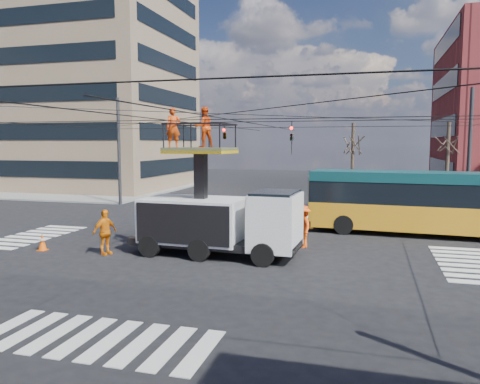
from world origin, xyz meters
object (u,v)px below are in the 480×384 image
utility_truck (219,207)px  city_bus (432,201)px  worker_ground (105,232)px  flagger (303,226)px  traffic_cone (42,242)px

utility_truck → city_bus: (8.99, 6.85, -0.31)m
worker_ground → flagger: size_ratio=1.00×
utility_truck → city_bus: 11.31m
traffic_cone → worker_ground: bearing=0.7°
utility_truck → worker_ground: 4.90m
flagger → city_bus: bearing=102.0°
traffic_cone → worker_ground: 3.12m
traffic_cone → flagger: 11.43m
city_bus → traffic_cone: size_ratio=16.02×
city_bus → flagger: 7.41m
flagger → utility_truck: bearing=-78.6°
worker_ground → flagger: flagger is taller
city_bus → traffic_cone: (-16.68, -8.09, -1.34)m
utility_truck → traffic_cone: size_ratio=9.32×
utility_truck → city_bus: bearing=39.8°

